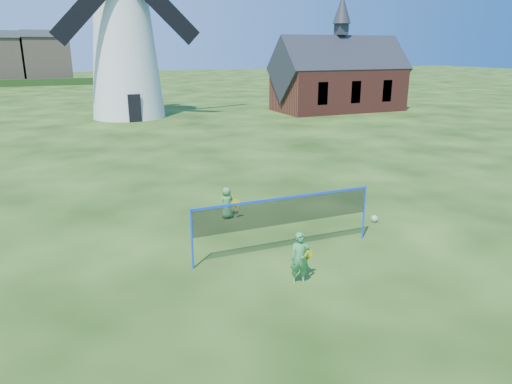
{
  "coord_description": "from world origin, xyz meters",
  "views": [
    {
      "loc": [
        -4.58,
        -10.77,
        5.22
      ],
      "look_at": [
        0.2,
        0.5,
        1.5
      ],
      "focal_mm": 33.28,
      "sensor_mm": 36.0,
      "label": 1
    }
  ],
  "objects": [
    {
      "name": "chapel",
      "position": [
        18.36,
        25.01,
        2.68
      ],
      "size": [
        11.25,
        5.45,
        9.51
      ],
      "color": "brown",
      "rests_on": "ground"
    },
    {
      "name": "play_ball",
      "position": [
        4.28,
        0.62,
        0.11
      ],
      "size": [
        0.22,
        0.22,
        0.22
      ],
      "primitive_type": "sphere",
      "color": "green",
      "rests_on": "ground"
    },
    {
      "name": "player_boy",
      "position": [
        0.16,
        2.78,
        0.51
      ],
      "size": [
        0.63,
        0.42,
        1.02
      ],
      "rotation": [
        0.0,
        0.0,
        3.26
      ],
      "color": "#499548",
      "rests_on": "ground"
    },
    {
      "name": "ground",
      "position": [
        0.0,
        0.0,
        0.0
      ],
      "size": [
        220.0,
        220.0,
        0.0
      ],
      "primitive_type": "plane",
      "color": "black",
      "rests_on": "ground"
    },
    {
      "name": "player_girl",
      "position": [
        0.22,
        -2.04,
        0.62
      ],
      "size": [
        0.68,
        0.4,
        1.25
      ],
      "rotation": [
        0.0,
        0.0,
        -0.24
      ],
      "color": "#3B944B",
      "rests_on": "ground"
    },
    {
      "name": "windmill",
      "position": [
        0.91,
        27.66,
        5.81
      ],
      "size": [
        10.61,
        5.52,
        15.96
      ],
      "color": "white",
      "rests_on": "ground"
    },
    {
      "name": "badminton_net",
      "position": [
        0.65,
        -0.34,
        1.14
      ],
      "size": [
        5.05,
        0.05,
        1.55
      ],
      "color": "blue",
      "rests_on": "ground"
    }
  ]
}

